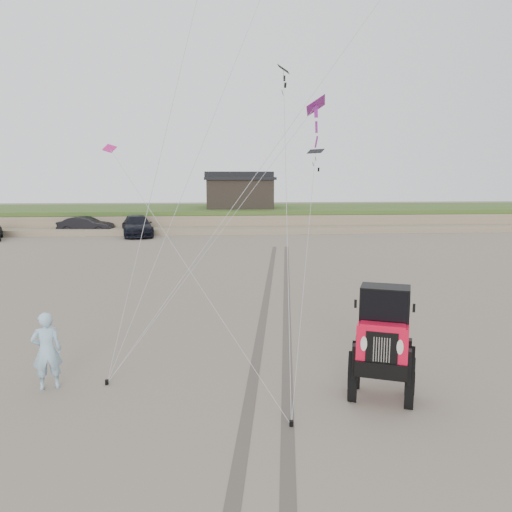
{
  "coord_description": "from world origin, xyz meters",
  "views": [
    {
      "loc": [
        -0.18,
        -9.82,
        4.67
      ],
      "look_at": [
        0.85,
        3.0,
        2.6
      ],
      "focal_mm": 35.0,
      "sensor_mm": 36.0,
      "label": 1
    }
  ],
  "objects_px": {
    "cabin": "(239,191)",
    "man": "(47,351)",
    "truck_c": "(137,226)",
    "jeep": "(382,355)",
    "truck_b": "(86,225)"
  },
  "relations": [
    {
      "from": "truck_b",
      "to": "jeep",
      "type": "height_order",
      "value": "jeep"
    },
    {
      "from": "truck_b",
      "to": "man",
      "type": "relative_size",
      "value": 2.5
    },
    {
      "from": "truck_c",
      "to": "jeep",
      "type": "bearing_deg",
      "value": -84.29
    },
    {
      "from": "cabin",
      "to": "man",
      "type": "distance_m",
      "value": 36.56
    },
    {
      "from": "truck_b",
      "to": "truck_c",
      "type": "height_order",
      "value": "truck_c"
    },
    {
      "from": "truck_c",
      "to": "man",
      "type": "bearing_deg",
      "value": -97.25
    },
    {
      "from": "truck_c",
      "to": "man",
      "type": "xyz_separation_m",
      "value": [
        2.45,
        -28.87,
        0.07
      ]
    },
    {
      "from": "truck_c",
      "to": "man",
      "type": "height_order",
      "value": "man"
    },
    {
      "from": "jeep",
      "to": "man",
      "type": "xyz_separation_m",
      "value": [
        -7.18,
        1.11,
        -0.09
      ]
    },
    {
      "from": "cabin",
      "to": "man",
      "type": "relative_size",
      "value": 3.67
    },
    {
      "from": "truck_c",
      "to": "man",
      "type": "distance_m",
      "value": 28.97
    },
    {
      "from": "truck_c",
      "to": "cabin",
      "type": "bearing_deg",
      "value": 28.3
    },
    {
      "from": "jeep",
      "to": "truck_b",
      "type": "bearing_deg",
      "value": 135.64
    },
    {
      "from": "cabin",
      "to": "truck_b",
      "type": "xyz_separation_m",
      "value": [
        -12.66,
        -5.71,
        -2.52
      ]
    },
    {
      "from": "truck_b",
      "to": "jeep",
      "type": "bearing_deg",
      "value": -149.92
    }
  ]
}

